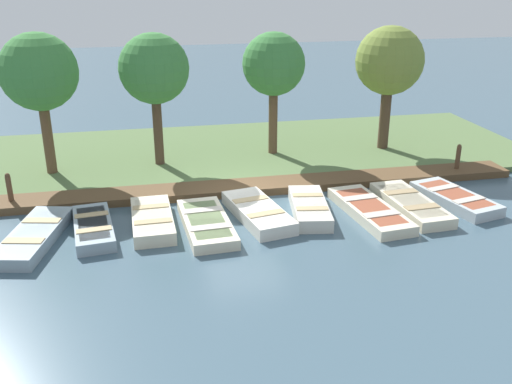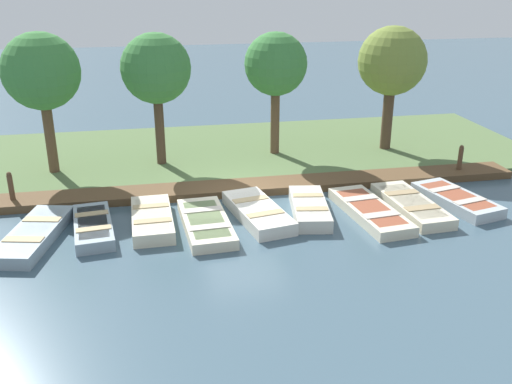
{
  "view_description": "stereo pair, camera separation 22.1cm",
  "coord_description": "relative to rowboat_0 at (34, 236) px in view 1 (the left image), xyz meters",
  "views": [
    {
      "loc": [
        16.09,
        -2.95,
        6.83
      ],
      "look_at": [
        0.68,
        0.22,
        0.65
      ],
      "focal_mm": 40.0,
      "sensor_mm": 36.0,
      "label": 1
    },
    {
      "loc": [
        16.13,
        -2.73,
        6.83
      ],
      "look_at": [
        0.68,
        0.22,
        0.65
      ],
      "focal_mm": 40.0,
      "sensor_mm": 36.0,
      "label": 2
    }
  ],
  "objects": [
    {
      "name": "park_tree_right",
      "position": [
        -5.64,
        12.35,
        3.37
      ],
      "size": [
        2.57,
        2.57,
        4.89
      ],
      "color": "#4C3828",
      "rests_on": "ground_plane"
    },
    {
      "name": "rowboat_6",
      "position": [
        0.13,
        9.47,
        -0.02
      ],
      "size": [
        3.55,
        1.53,
        0.33
      ],
      "rotation": [
        0.0,
        0.0,
        0.11
      ],
      "color": "beige",
      "rests_on": "ground_plane"
    },
    {
      "name": "park_tree_left",
      "position": [
        -5.41,
        3.59,
        3.4
      ],
      "size": [
        2.43,
        2.43,
        4.85
      ],
      "color": "#4C3828",
      "rests_on": "ground_plane"
    },
    {
      "name": "rowboat_2",
      "position": [
        -0.4,
        3.13,
        0.01
      ],
      "size": [
        2.85,
        1.19,
        0.39
      ],
      "rotation": [
        0.0,
        0.0,
        0.02
      ],
      "color": "beige",
      "rests_on": "ground_plane"
    },
    {
      "name": "mooring_post_far",
      "position": [
        -2.6,
        13.84,
        0.39
      ],
      "size": [
        0.16,
        0.16,
        1.13
      ],
      "color": "brown",
      "rests_on": "ground_plane"
    },
    {
      "name": "rowboat_1",
      "position": [
        -0.25,
        1.52,
        -0.0
      ],
      "size": [
        2.88,
        1.32,
        0.36
      ],
      "rotation": [
        0.0,
        0.0,
        0.12
      ],
      "color": "#8C9EA8",
      "rests_on": "ground_plane"
    },
    {
      "name": "rowboat_5",
      "position": [
        -0.32,
        7.75,
        0.03
      ],
      "size": [
        2.89,
        1.42,
        0.42
      ],
      "rotation": [
        0.0,
        0.0,
        -0.16
      ],
      "color": "beige",
      "rests_on": "ground_plane"
    },
    {
      "name": "mooring_post_near",
      "position": [
        -2.6,
        -1.02,
        0.39
      ],
      "size": [
        0.16,
        0.16,
        1.13
      ],
      "color": "brown",
      "rests_on": "ground_plane"
    },
    {
      "name": "dock_walkway",
      "position": [
        -2.57,
        5.99,
        -0.06
      ],
      "size": [
        1.18,
        19.07,
        0.25
      ],
      "color": "brown",
      "rests_on": "ground_plane"
    },
    {
      "name": "rowboat_7",
      "position": [
        -0.03,
        10.85,
        -0.01
      ],
      "size": [
        3.34,
        1.34,
        0.36
      ],
      "rotation": [
        0.0,
        0.0,
        0.06
      ],
      "color": "beige",
      "rests_on": "ground_plane"
    },
    {
      "name": "rowboat_3",
      "position": [
        0.06,
        4.62,
        -0.02
      ],
      "size": [
        3.25,
        1.41,
        0.33
      ],
      "rotation": [
        0.0,
        0.0,
        0.06
      ],
      "color": "beige",
      "rests_on": "ground_plane"
    },
    {
      "name": "ground_plane",
      "position": [
        -1.46,
        5.99,
        -0.18
      ],
      "size": [
        80.0,
        80.0,
        0.0
      ],
      "primitive_type": "plane",
      "color": "#425B6B"
    },
    {
      "name": "rowboat_8",
      "position": [
        -0.17,
        12.41,
        -0.0
      ],
      "size": [
        3.11,
        1.83,
        0.36
      ],
      "rotation": [
        0.0,
        0.0,
        0.23
      ],
      "color": "#B2BCC1",
      "rests_on": "ground_plane"
    },
    {
      "name": "park_tree_center",
      "position": [
        -5.87,
        7.93,
        3.35
      ],
      "size": [
        2.31,
        2.31,
        4.74
      ],
      "color": "brown",
      "rests_on": "ground_plane"
    },
    {
      "name": "park_tree_far_left",
      "position": [
        -5.19,
        -0.14,
        3.46
      ],
      "size": [
        2.56,
        2.56,
        4.97
      ],
      "color": "brown",
      "rests_on": "ground_plane"
    },
    {
      "name": "shore_bank",
      "position": [
        -6.46,
        5.99,
        -0.08
      ],
      "size": [
        8.0,
        24.0,
        0.2
      ],
      "color": "#567042",
      "rests_on": "ground_plane"
    },
    {
      "name": "rowboat_0",
      "position": [
        0.0,
        0.0,
        0.0
      ],
      "size": [
        3.47,
        1.8,
        0.37
      ],
      "rotation": [
        0.0,
        0.0,
        -0.22
      ],
      "color": "#8C9EA8",
      "rests_on": "ground_plane"
    },
    {
      "name": "rowboat_4",
      "position": [
        -0.33,
        6.18,
        0.02
      ],
      "size": [
        3.22,
        1.73,
        0.4
      ],
      "rotation": [
        0.0,
        0.0,
        0.19
      ],
      "color": "silver",
      "rests_on": "ground_plane"
    }
  ]
}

